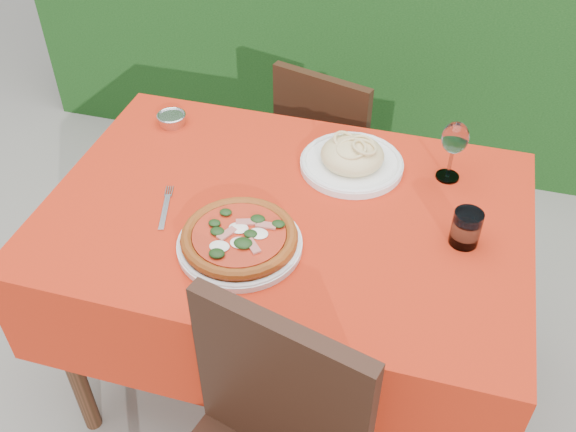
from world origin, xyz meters
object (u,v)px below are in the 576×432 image
(pasta_plate, at_px, (352,159))
(water_glass, at_px, (466,229))
(pizza_plate, at_px, (239,239))
(steel_ramekin, at_px, (172,120))
(wine_glass, at_px, (455,140))
(chair_far, at_px, (331,149))
(fork, at_px, (165,212))

(pasta_plate, height_order, water_glass, water_glass)
(pizza_plate, relative_size, water_glass, 3.31)
(steel_ramekin, bearing_deg, water_glass, -17.98)
(pizza_plate, bearing_deg, wine_glass, 42.17)
(steel_ramekin, bearing_deg, chair_far, 43.84)
(chair_far, distance_m, pizza_plate, 0.92)
(pasta_plate, distance_m, water_glass, 0.40)
(pasta_plate, bearing_deg, steel_ramekin, 173.39)
(chair_far, height_order, wine_glass, wine_glass)
(pizza_plate, xyz_separation_m, fork, (-0.23, 0.07, -0.02))
(water_glass, bearing_deg, fork, -172.48)
(pasta_plate, height_order, steel_ramekin, pasta_plate)
(pizza_plate, relative_size, steel_ramekin, 3.77)
(water_glass, height_order, steel_ramekin, water_glass)
(water_glass, distance_m, steel_ramekin, 0.95)
(pasta_plate, relative_size, water_glass, 3.10)
(pasta_plate, relative_size, fork, 1.53)
(pizza_plate, height_order, pasta_plate, pasta_plate)
(pizza_plate, height_order, fork, pizza_plate)
(water_glass, distance_m, fork, 0.76)
(wine_glass, bearing_deg, pizza_plate, -137.83)
(pasta_plate, xyz_separation_m, wine_glass, (0.27, 0.03, 0.10))
(chair_far, relative_size, pizza_plate, 2.58)
(chair_far, distance_m, steel_ramekin, 0.66)
(wine_glass, bearing_deg, water_glass, -76.38)
(chair_far, relative_size, steel_ramekin, 9.73)
(pasta_plate, height_order, fork, pasta_plate)
(water_glass, relative_size, steel_ramekin, 1.14)
(pasta_plate, xyz_separation_m, fork, (-0.43, -0.33, -0.03))
(chair_far, height_order, fork, chair_far)
(pasta_plate, relative_size, wine_glass, 1.63)
(chair_far, bearing_deg, fork, 87.13)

